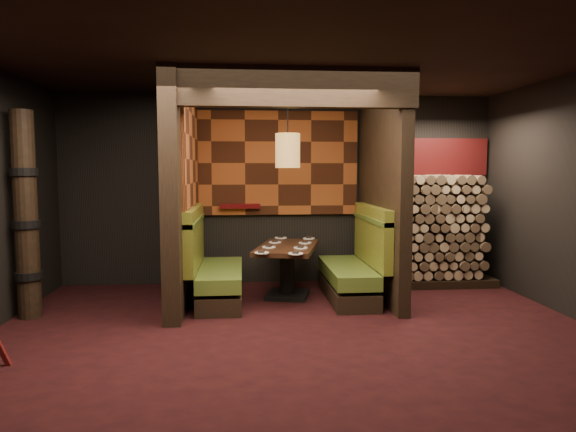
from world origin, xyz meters
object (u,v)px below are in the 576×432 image
at_px(pendant_lamp, 288,151).
at_px(booth_bench_right, 355,269).
at_px(dining_table, 287,262).
at_px(booth_bench_left, 212,271).
at_px(totem_column, 26,217).
at_px(firewood_stack, 434,230).

bearing_deg(pendant_lamp, booth_bench_right, -5.63).
height_order(booth_bench_right, pendant_lamp, pendant_lamp).
distance_m(dining_table, pendant_lamp, 1.50).
distance_m(booth_bench_left, totem_column, 2.30).
relative_size(dining_table, totem_column, 0.61).
bearing_deg(totem_column, booth_bench_left, 14.75).
relative_size(booth_bench_left, totem_column, 0.67).
xyz_separation_m(dining_table, pendant_lamp, (0.00, -0.05, 1.50)).
relative_size(dining_table, pendant_lamp, 1.34).
bearing_deg(dining_table, booth_bench_left, -172.09).
xyz_separation_m(booth_bench_left, dining_table, (1.00, 0.14, 0.07)).
bearing_deg(totem_column, pendant_lamp, 11.69).
height_order(pendant_lamp, totem_column, pendant_lamp).
height_order(dining_table, totem_column, totem_column).
xyz_separation_m(pendant_lamp, firewood_stack, (2.25, 0.61, -1.15)).
height_order(booth_bench_left, booth_bench_right, same).
relative_size(booth_bench_right, dining_table, 1.08).
xyz_separation_m(totem_column, firewood_stack, (5.33, 1.25, -0.37)).
bearing_deg(totem_column, dining_table, 12.58).
bearing_deg(firewood_stack, pendant_lamp, -164.79).
bearing_deg(pendant_lamp, firewood_stack, 15.21).
bearing_deg(booth_bench_right, booth_bench_left, 180.00).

